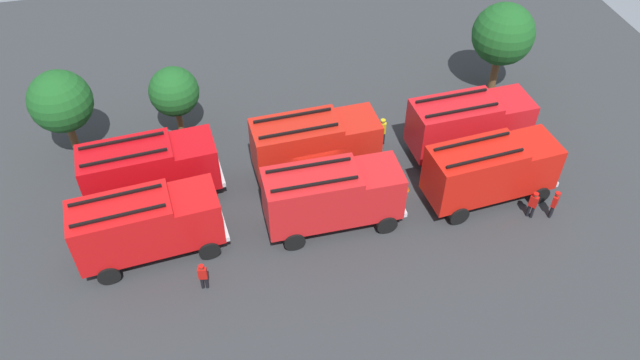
{
  "coord_description": "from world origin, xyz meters",
  "views": [
    {
      "loc": [
        -5.42,
        -23.68,
        24.76
      ],
      "look_at": [
        0.0,
        0.0,
        1.4
      ],
      "focal_mm": 35.16,
      "sensor_mm": 36.0,
      "label": 1
    }
  ],
  "objects_px": {
    "fire_truck_0": "(147,224)",
    "firefighter_4": "(533,204)",
    "fire_truck_1": "(332,195)",
    "fire_truck_4": "(315,143)",
    "firefighter_3": "(382,130)",
    "tree_1": "(174,92)",
    "traffic_cone_0": "(406,186)",
    "firefighter_1": "(203,276)",
    "tree_2": "(503,34)",
    "tree_0": "(61,102)",
    "fire_truck_3": "(150,169)",
    "fire_truck_2": "(491,169)",
    "fire_truck_5": "(469,123)",
    "firefighter_0": "(149,146)",
    "firefighter_2": "(555,203)"
  },
  "relations": [
    {
      "from": "firefighter_3",
      "to": "traffic_cone_0",
      "type": "bearing_deg",
      "value": -158.21
    },
    {
      "from": "fire_truck_1",
      "to": "traffic_cone_0",
      "type": "distance_m",
      "value": 5.22
    },
    {
      "from": "fire_truck_1",
      "to": "fire_truck_4",
      "type": "bearing_deg",
      "value": 88.96
    },
    {
      "from": "fire_truck_2",
      "to": "tree_0",
      "type": "height_order",
      "value": "tree_0"
    },
    {
      "from": "fire_truck_2",
      "to": "firefighter_2",
      "type": "distance_m",
      "value": 3.77
    },
    {
      "from": "firefighter_1",
      "to": "fire_truck_0",
      "type": "bearing_deg",
      "value": 48.86
    },
    {
      "from": "fire_truck_0",
      "to": "firefighter_4",
      "type": "distance_m",
      "value": 19.87
    },
    {
      "from": "firefighter_3",
      "to": "firefighter_4",
      "type": "relative_size",
      "value": 1.04
    },
    {
      "from": "firefighter_0",
      "to": "firefighter_4",
      "type": "bearing_deg",
      "value": -86.82
    },
    {
      "from": "firefighter_1",
      "to": "firefighter_3",
      "type": "xyz_separation_m",
      "value": [
        11.43,
        8.39,
        0.1
      ]
    },
    {
      "from": "tree_0",
      "to": "tree_2",
      "type": "relative_size",
      "value": 0.9
    },
    {
      "from": "fire_truck_5",
      "to": "tree_1",
      "type": "height_order",
      "value": "tree_1"
    },
    {
      "from": "firefighter_2",
      "to": "traffic_cone_0",
      "type": "xyz_separation_m",
      "value": [
        -6.96,
        3.63,
        -0.67
      ]
    },
    {
      "from": "fire_truck_5",
      "to": "fire_truck_1",
      "type": "bearing_deg",
      "value": -159.91
    },
    {
      "from": "firefighter_2",
      "to": "firefighter_4",
      "type": "xyz_separation_m",
      "value": [
        -1.12,
        0.23,
        -0.01
      ]
    },
    {
      "from": "fire_truck_2",
      "to": "firefighter_4",
      "type": "relative_size",
      "value": 4.25
    },
    {
      "from": "firefighter_1",
      "to": "firefighter_0",
      "type": "bearing_deg",
      "value": 21.17
    },
    {
      "from": "firefighter_3",
      "to": "tree_1",
      "type": "bearing_deg",
      "value": 92.04
    },
    {
      "from": "fire_truck_0",
      "to": "firefighter_2",
      "type": "distance_m",
      "value": 21.01
    },
    {
      "from": "firefighter_2",
      "to": "firefighter_4",
      "type": "relative_size",
      "value": 1.01
    },
    {
      "from": "tree_1",
      "to": "tree_2",
      "type": "height_order",
      "value": "tree_2"
    },
    {
      "from": "firefighter_1",
      "to": "tree_1",
      "type": "relative_size",
      "value": 0.36
    },
    {
      "from": "tree_0",
      "to": "firefighter_4",
      "type": "bearing_deg",
      "value": -24.44
    },
    {
      "from": "fire_truck_2",
      "to": "firefighter_0",
      "type": "xyz_separation_m",
      "value": [
        -17.85,
        7.52,
        -1.26
      ]
    },
    {
      "from": "firefighter_3",
      "to": "tree_0",
      "type": "distance_m",
      "value": 18.42
    },
    {
      "from": "fire_truck_4",
      "to": "tree_2",
      "type": "relative_size",
      "value": 1.2
    },
    {
      "from": "fire_truck_0",
      "to": "fire_truck_5",
      "type": "height_order",
      "value": "same"
    },
    {
      "from": "tree_2",
      "to": "firefighter_3",
      "type": "bearing_deg",
      "value": -156.61
    },
    {
      "from": "firefighter_3",
      "to": "fire_truck_0",
      "type": "bearing_deg",
      "value": 131.98
    },
    {
      "from": "fire_truck_3",
      "to": "tree_2",
      "type": "xyz_separation_m",
      "value": [
        22.37,
        5.48,
        1.95
      ]
    },
    {
      "from": "firefighter_0",
      "to": "firefighter_4",
      "type": "height_order",
      "value": "firefighter_4"
    },
    {
      "from": "fire_truck_2",
      "to": "firefighter_4",
      "type": "xyz_separation_m",
      "value": [
        1.8,
        -1.85,
        -1.17
      ]
    },
    {
      "from": "firefighter_2",
      "to": "fire_truck_2",
      "type": "bearing_deg",
      "value": -166.42
    },
    {
      "from": "fire_truck_0",
      "to": "firefighter_4",
      "type": "height_order",
      "value": "fire_truck_0"
    },
    {
      "from": "firefighter_2",
      "to": "firefighter_3",
      "type": "height_order",
      "value": "firefighter_3"
    },
    {
      "from": "tree_2",
      "to": "fire_truck_3",
      "type": "bearing_deg",
      "value": -166.24
    },
    {
      "from": "fire_truck_2",
      "to": "tree_1",
      "type": "height_order",
      "value": "tree_1"
    },
    {
      "from": "fire_truck_1",
      "to": "firefighter_3",
      "type": "relative_size",
      "value": 3.99
    },
    {
      "from": "fire_truck_2",
      "to": "tree_2",
      "type": "xyz_separation_m",
      "value": [
        4.7,
        9.56,
        1.95
      ]
    },
    {
      "from": "tree_0",
      "to": "traffic_cone_0",
      "type": "xyz_separation_m",
      "value": [
        18.07,
        -7.47,
        -3.39
      ]
    },
    {
      "from": "firefighter_1",
      "to": "tree_2",
      "type": "height_order",
      "value": "tree_2"
    },
    {
      "from": "fire_truck_4",
      "to": "tree_1",
      "type": "relative_size",
      "value": 1.6
    },
    {
      "from": "fire_truck_3",
      "to": "firefighter_3",
      "type": "bearing_deg",
      "value": 2.18
    },
    {
      "from": "fire_truck_1",
      "to": "firefighter_4",
      "type": "bearing_deg",
      "value": -10.77
    },
    {
      "from": "fire_truck_5",
      "to": "firefighter_4",
      "type": "height_order",
      "value": "fire_truck_5"
    },
    {
      "from": "firefighter_3",
      "to": "tree_1",
      "type": "height_order",
      "value": "tree_1"
    },
    {
      "from": "firefighter_2",
      "to": "traffic_cone_0",
      "type": "relative_size",
      "value": 2.72
    },
    {
      "from": "fire_truck_5",
      "to": "tree_2",
      "type": "bearing_deg",
      "value": 49.51
    },
    {
      "from": "firefighter_1",
      "to": "tree_2",
      "type": "xyz_separation_m",
      "value": [
        20.32,
        12.23,
        3.18
      ]
    },
    {
      "from": "fire_truck_2",
      "to": "firefighter_1",
      "type": "bearing_deg",
      "value": -175.62
    }
  ]
}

